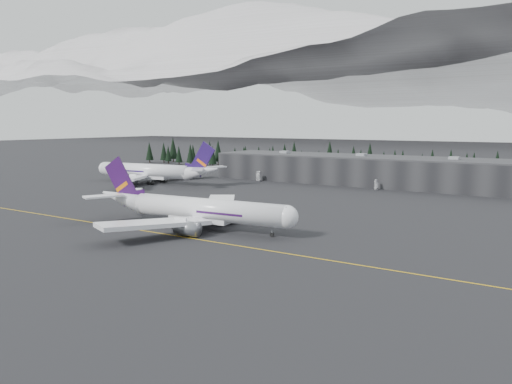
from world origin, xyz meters
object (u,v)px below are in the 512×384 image
Objects in this scene: jet_main at (191,209)px; gse_vehicle_a at (259,180)px; terminal at (382,171)px; jet_parked at (155,171)px; gse_vehicle_b at (376,188)px.

gse_vehicle_a is at bearing 107.68° from jet_main.
jet_parked is at bearing -150.39° from terminal.
jet_parked is at bearing -135.38° from gse_vehicle_a.
gse_vehicle_b is (57.81, -0.27, 0.07)m from gse_vehicle_a.
jet_parked reaches higher than jet_main.
gse_vehicle_b reaches higher than gse_vehicle_a.
terminal is 57.23m from gse_vehicle_a.
gse_vehicle_a is (35.54, 32.87, -4.87)m from jet_parked.
terminal is 103.02m from jet_parked.
jet_main reaches higher than terminal.
gse_vehicle_b is at bearing -166.49° from jet_parked.
jet_parked is 48.66m from gse_vehicle_a.
jet_parked is 98.99m from gse_vehicle_b.
jet_main is 107.77m from gse_vehicle_a.
jet_main is 100.42m from gse_vehicle_b.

